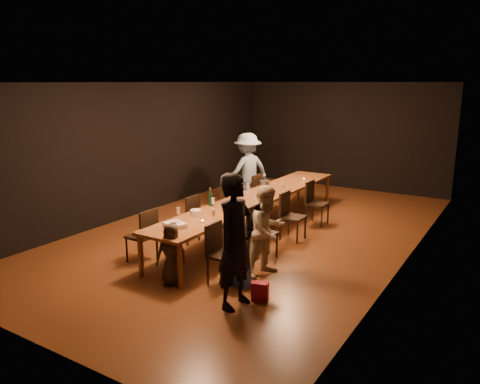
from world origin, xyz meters
The scene contains 30 objects.
ground centered at (0.00, 0.00, 0.00)m, with size 10.00×10.00×0.00m, color #4A2212.
room_shell centered at (0.00, 0.00, 2.08)m, with size 6.04×10.04×3.02m.
table centered at (0.00, 0.00, 0.70)m, with size 0.90×6.00×0.75m.
chair_right_0 centered at (0.85, -2.40, 0.47)m, with size 0.42×0.42×0.93m, color black, non-canonical shape.
chair_right_1 centered at (0.85, -1.20, 0.47)m, with size 0.42×0.42×0.93m, color black, non-canonical shape.
chair_right_2 centered at (0.85, 0.00, 0.47)m, with size 0.42×0.42×0.93m, color black, non-canonical shape.
chair_right_3 centered at (0.85, 1.20, 0.47)m, with size 0.42×0.42×0.93m, color black, non-canonical shape.
chair_left_0 centered at (-0.85, -2.40, 0.47)m, with size 0.42×0.42×0.93m, color black, non-canonical shape.
chair_left_1 centered at (-0.85, -1.20, 0.47)m, with size 0.42×0.42×0.93m, color black, non-canonical shape.
chair_left_2 centered at (-0.85, 0.00, 0.47)m, with size 0.42×0.42×0.93m, color black, non-canonical shape.
chair_left_3 centered at (-0.85, 1.20, 0.47)m, with size 0.42×0.42×0.93m, color black, non-canonical shape.
woman_birthday centered at (1.40, -2.92, 0.93)m, with size 0.68×0.45×1.86m, color black.
woman_tan centered at (1.24, -1.76, 0.73)m, with size 0.71×0.55×1.46m, color beige.
man_blue centered at (-1.20, 1.68, 0.90)m, with size 1.17×0.67×1.81m, color #86ADD0.
child centered at (0.19, -2.84, 0.48)m, with size 0.47×0.30×0.96m, color #3C2D21.
gift_bag_red centered at (1.61, -2.64, 0.14)m, with size 0.23×0.13×0.27m, color #B71B37.
gift_bag_blue centered at (1.12, -2.37, 0.17)m, with size 0.27×0.18×0.33m, color #2751AB.
birthday_cake centered at (-0.07, -2.45, 0.79)m, with size 0.40×0.36×0.08m.
plate_stack centered at (-0.18, -1.75, 0.80)m, with size 0.19×0.19×0.11m, color white.
champagne_bottle centered at (-0.36, -1.05, 0.92)m, with size 0.08×0.08×0.35m, color black, non-canonical shape.
ice_bucket centered at (-0.06, 0.49, 0.87)m, with size 0.22×0.22×0.24m, color silver.
wineglass_0 centered at (-0.31, -2.06, 0.85)m, with size 0.06×0.06×0.21m, color beige, non-canonical shape.
wineglass_1 centered at (0.28, -1.86, 0.85)m, with size 0.06×0.06×0.21m, color beige, non-canonical shape.
wineglass_2 centered at (-0.19, -1.21, 0.85)m, with size 0.06×0.06×0.21m, color silver, non-canonical shape.
wineglass_3 centered at (0.29, -0.48, 0.85)m, with size 0.06×0.06×0.21m, color beige, non-canonical shape.
wineglass_4 centered at (-0.29, 0.19, 0.85)m, with size 0.06×0.06×0.21m, color silver, non-canonical shape.
wineglass_5 centered at (0.27, 0.68, 0.85)m, with size 0.06×0.06×0.21m, color silver, non-canonical shape.
tealight_near centered at (0.15, -2.00, 0.77)m, with size 0.05×0.05×0.03m, color #B2B7B2.
tealight_mid centered at (0.15, -0.07, 0.77)m, with size 0.05×0.05×0.03m, color #B2B7B2.
tealight_far centered at (0.15, 2.02, 0.77)m, with size 0.05×0.05×0.03m, color #B2B7B2.
Camera 1 is at (4.59, -7.93, 3.02)m, focal length 35.00 mm.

